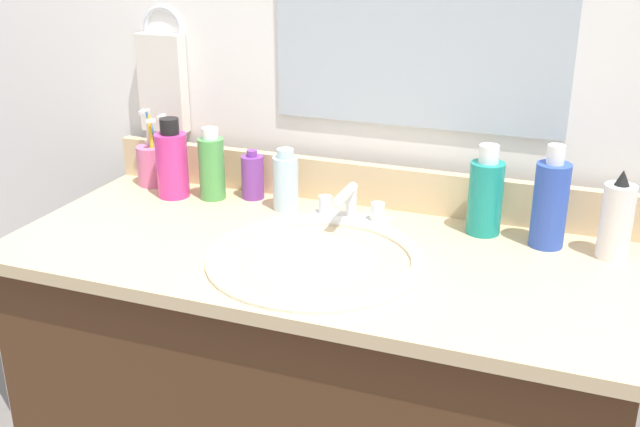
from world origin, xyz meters
The scene contains 15 objects.
countertop centered at (0.00, 0.00, 0.84)m, with size 1.16×0.53×0.02m, color #D1B284.
backsplash centered at (0.00, 0.25, 0.90)m, with size 1.16×0.02×0.09m, color #D1B284.
back_wall centered at (0.00, 0.31, 0.65)m, with size 2.26×0.04×1.30m, color white.
towel_ring centered at (-0.48, 0.29, 1.19)m, with size 0.10×0.10×0.01m, color silver.
hand_towel centered at (-0.48, 0.27, 1.07)m, with size 0.11×0.04×0.22m, color silver.
sink_basin centered at (0.02, -0.05, 0.82)m, with size 0.39×0.39×0.11m.
faucet centered at (0.02, 0.14, 0.88)m, with size 0.16×0.10×0.08m.
bottle_cream_purple centered at (-0.23, 0.20, 0.90)m, with size 0.05×0.05×0.11m.
bottle_lotion_white centered at (0.51, 0.15, 0.93)m, with size 0.06×0.06×0.16m.
bottle_toner_green centered at (-0.31, 0.17, 0.93)m, with size 0.06×0.06×0.16m.
bottle_mouthwash_teal centered at (0.27, 0.19, 0.93)m, with size 0.07×0.07×0.18m.
bottle_soap_pink centered at (-0.40, 0.15, 0.93)m, with size 0.07×0.07×0.17m.
bottle_shampoo_blue centered at (0.39, 0.17, 0.94)m, with size 0.06×0.06×0.19m.
bottle_gel_clear centered at (-0.14, 0.17, 0.91)m, with size 0.05×0.05×0.13m.
cup_pink centered at (-0.48, 0.21, 0.90)m, with size 0.07×0.07×0.18m.
Camera 1 is at (0.46, -1.20, 1.43)m, focal length 42.75 mm.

